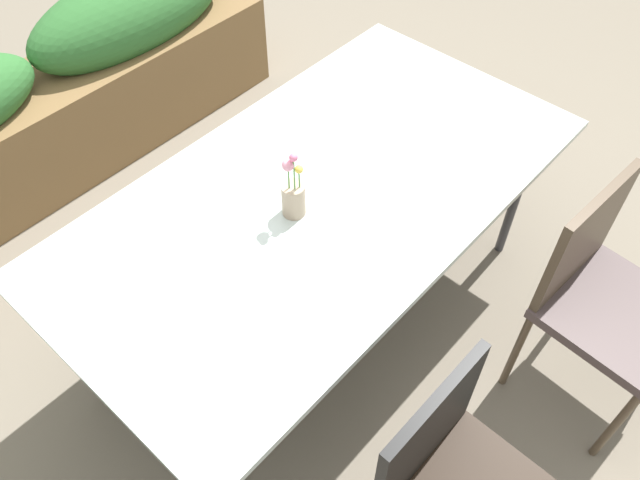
% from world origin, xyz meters
% --- Properties ---
extents(ground_plane, '(12.00, 12.00, 0.00)m').
position_xyz_m(ground_plane, '(0.00, 0.00, 0.00)').
color(ground_plane, '#756B5B').
extents(dining_table, '(1.89, 1.01, 0.74)m').
position_xyz_m(dining_table, '(-0.02, -0.10, 0.70)').
color(dining_table, silver).
rests_on(dining_table, ground).
extents(chair_near_right, '(0.47, 0.47, 0.91)m').
position_xyz_m(chair_near_right, '(0.41, -0.98, 0.54)').
color(chair_near_right, '#483A3A').
rests_on(chair_near_right, ground).
extents(flower_vase, '(0.08, 0.08, 0.27)m').
position_xyz_m(flower_vase, '(-0.15, -0.10, 0.82)').
color(flower_vase, tan).
rests_on(flower_vase, dining_table).
extents(planter_box, '(2.44, 0.47, 0.82)m').
position_xyz_m(planter_box, '(-0.19, 1.48, 0.39)').
color(planter_box, brown).
rests_on(planter_box, ground).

